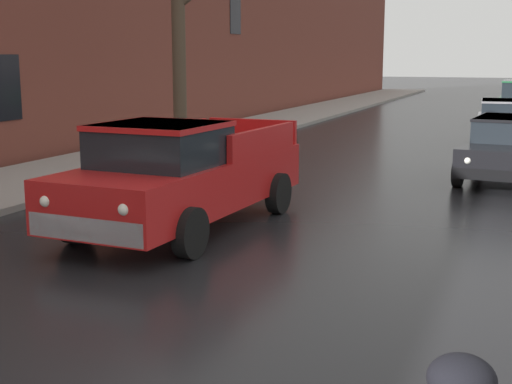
% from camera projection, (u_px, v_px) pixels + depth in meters
% --- Properties ---
extents(left_sidewalk_slab, '(3.32, 80.00, 0.12)m').
position_uv_depth(left_sidewalk_slab, '(177.00, 145.00, 21.75)').
color(left_sidewalk_slab, gray).
rests_on(left_sidewalk_slab, ground).
extents(brick_townhouse_facade, '(0.63, 80.00, 8.23)m').
position_uv_depth(brick_townhouse_facade, '(111.00, 11.00, 21.76)').
color(brick_townhouse_facade, brown).
rests_on(brick_townhouse_facade, ground).
extents(bare_tree_mid_block, '(2.99, 2.55, 5.60)m').
position_uv_depth(bare_tree_mid_block, '(177.00, 48.00, 18.00)').
color(bare_tree_mid_block, '#4C3D2D').
rests_on(bare_tree_mid_block, ground).
extents(pickup_truck_red_approaching_near_lane, '(2.35, 5.38, 1.76)m').
position_uv_depth(pickup_truck_red_approaching_near_lane, '(182.00, 175.00, 11.31)').
color(pickup_truck_red_approaching_near_lane, red).
rests_on(pickup_truck_red_approaching_near_lane, ground).
extents(sedan_black_parked_kerbside_close, '(2.17, 4.25, 1.42)m').
position_uv_depth(sedan_black_parked_kerbside_close, '(510.00, 147.00, 15.82)').
color(sedan_black_parked_kerbside_close, black).
rests_on(sedan_black_parked_kerbside_close, ground).
extents(sedan_grey_parked_kerbside_mid, '(2.04, 4.28, 1.42)m').
position_uv_depth(sedan_grey_parked_kerbside_mid, '(505.00, 122.00, 22.03)').
color(sedan_grey_parked_kerbside_mid, slate).
rests_on(sedan_grey_parked_kerbside_mid, ground).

